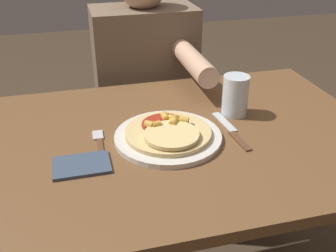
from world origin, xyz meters
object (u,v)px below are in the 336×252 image
Objects in this scene: dining_table at (151,173)px; knife at (232,131)px; plate at (168,137)px; pizza at (169,132)px; drinking_glass at (235,95)px; fork at (100,145)px; person_diner at (146,84)px.

knife reaches higher than dining_table.
pizza is (0.00, -0.00, 0.02)m from plate.
knife is (0.18, -0.00, -0.02)m from pizza.
knife is at bearing -115.83° from drinking_glass.
fork reaches higher than dining_table.
drinking_glass reaches higher than fork.
drinking_glass reaches higher than knife.
drinking_glass reaches higher than pizza.
person_diner is (0.24, 0.56, -0.08)m from fork.
pizza is at bearing -95.64° from person_diner.
plate is at bearing 99.93° from pizza.
pizza reaches higher than plate.
fork is 0.79× the size of knife.
fork is 0.15× the size of person_diner.
fork is at bearing -168.57° from drinking_glass.
person_diner is at bearing 109.67° from drinking_glass.
drinking_glass is (0.23, 0.09, 0.05)m from plate.
plate is 0.18m from fork.
dining_table is at bearing 156.97° from pizza.
dining_table is 10.56× the size of drinking_glass.
drinking_glass is (0.27, 0.08, 0.17)m from dining_table.
pizza is at bearing -80.07° from plate.
plate is (0.05, -0.02, 0.12)m from dining_table.
fork is 0.36m from knife.
dining_table is at bearing -163.92° from drinking_glass.
fork is 0.42m from drinking_glass.
drinking_glass is at bearing 16.08° from dining_table.
plate is at bearing -3.92° from fork.
drinking_glass is at bearing 64.17° from knife.
person_diner reaches higher than dining_table.
person_diner reaches higher than pizza.
fork is at bearing 177.20° from knife.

